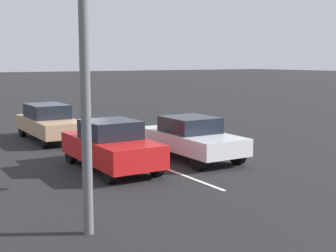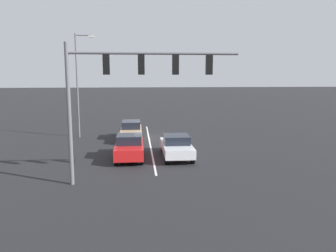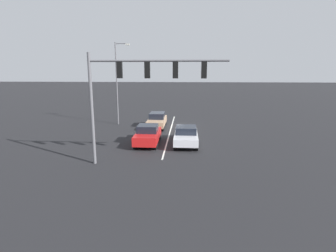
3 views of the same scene
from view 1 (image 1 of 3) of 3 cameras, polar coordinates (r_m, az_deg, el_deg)
ground_plane at (r=22.30m, az=-11.26°, el=-1.02°), size 240.00×240.00×0.00m
lane_stripe_left_divider at (r=19.91m, az=-8.65°, el=-2.02°), size 0.12×17.19×0.01m
car_silver_leftlane_front at (r=16.48m, az=2.75°, el=-1.38°), size 1.85×4.44×1.48m
car_red_midlane_front at (r=14.91m, az=-6.99°, el=-2.36°), size 1.79×4.22×1.57m
car_tan_midlane_second at (r=20.87m, az=-14.32°, el=0.48°), size 1.73×4.52×1.55m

